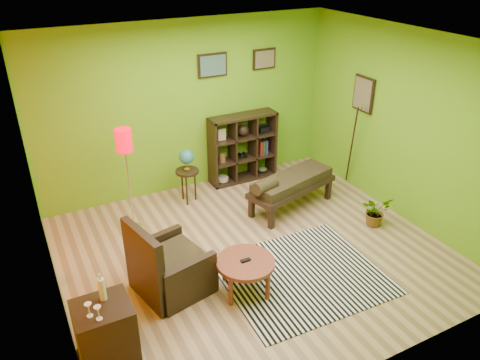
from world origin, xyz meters
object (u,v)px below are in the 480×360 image
potted_plant (375,214)px  globe_table (187,163)px  coffee_table (246,265)px  armchair (168,270)px  bench (290,184)px  cube_shelf (244,148)px  floor_lamp (125,150)px  side_cabinet (105,332)px

potted_plant → globe_table: bearing=138.7°
coffee_table → armchair: (-0.83, 0.43, -0.07)m
armchair → potted_plant: bearing=-0.4°
coffee_table → bench: (1.54, 1.40, 0.07)m
armchair → cube_shelf: size_ratio=0.82×
globe_table → bench: 1.66m
coffee_table → floor_lamp: bearing=112.6°
coffee_table → side_cabinet: side_cabinet is taller
globe_table → bench: (1.34, -0.95, -0.25)m
globe_table → bench: size_ratio=0.58×
bench → cube_shelf: bearing=97.1°
cube_shelf → potted_plant: (1.03, -2.25, -0.42)m
side_cabinet → cube_shelf: bearing=43.2°
floor_lamp → bench: size_ratio=0.99×
coffee_table → side_cabinet: 1.75m
cube_shelf → bench: bearing=-82.9°
floor_lamp → bench: floor_lamp is taller
bench → globe_table: bearing=144.6°
coffee_table → cube_shelf: bearing=62.6°
side_cabinet → cube_shelf: cube_shelf is taller
globe_table → coffee_table: bearing=-94.9°
side_cabinet → coffee_table: bearing=8.5°
coffee_table → potted_plant: 2.46m
armchair → coffee_table: bearing=-27.7°
armchair → bench: 2.56m
cube_shelf → globe_table: bearing=-165.2°
side_cabinet → armchair: bearing=37.3°
armchair → floor_lamp: 1.83m
globe_table → bench: bearing=-35.4°
globe_table → armchair: bearing=-118.1°
coffee_table → potted_plant: bearing=9.6°
side_cabinet → bench: size_ratio=0.61×
floor_lamp → globe_table: floor_lamp is taller
globe_table → cube_shelf: 1.22m
bench → coffee_table: bearing=-137.7°
bench → potted_plant: (0.88, -0.99, -0.27)m
armchair → potted_plant: 3.24m
coffee_table → armchair: size_ratio=0.71×
floor_lamp → bench: bearing=-13.7°
cube_shelf → bench: cube_shelf is taller
coffee_table → armchair: armchair is taller
floor_lamp → side_cabinet: bearing=-112.1°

